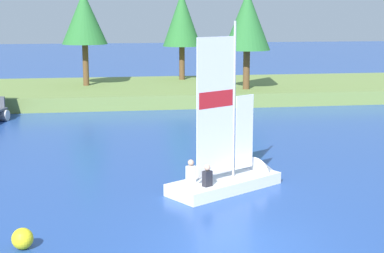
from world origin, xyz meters
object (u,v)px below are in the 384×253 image
object	(u,v)px
shoreline_tree_centre	(247,21)
sailboat	(241,174)
shoreline_tree_left	(84,18)
channel_buoy	(22,239)
shoreline_tree_midleft	(182,19)

from	to	relation	value
shoreline_tree_centre	sailboat	size ratio (longest dim) A/B	1.05
shoreline_tree_left	sailboat	distance (m)	23.22
channel_buoy	shoreline_tree_midleft	bearing A→B (deg)	74.68
shoreline_tree_left	shoreline_tree_centre	world-z (taller)	same
shoreline_tree_midleft	sailboat	distance (m)	25.06
sailboat	channel_buoy	world-z (taller)	sailboat
channel_buoy	shoreline_tree_left	bearing A→B (deg)	87.84
shoreline_tree_midleft	shoreline_tree_centre	distance (m)	7.00
shoreline_tree_left	channel_buoy	world-z (taller)	shoreline_tree_left
shoreline_tree_midleft	sailboat	bearing A→B (deg)	-93.09
shoreline_tree_left	sailboat	world-z (taller)	shoreline_tree_left
shoreline_tree_centre	channel_buoy	size ratio (longest dim) A/B	11.72
sailboat	shoreline_tree_centre	bearing A→B (deg)	44.10
channel_buoy	shoreline_tree_centre	bearing A→B (deg)	63.68
shoreline_tree_left	shoreline_tree_midleft	world-z (taller)	shoreline_tree_midleft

